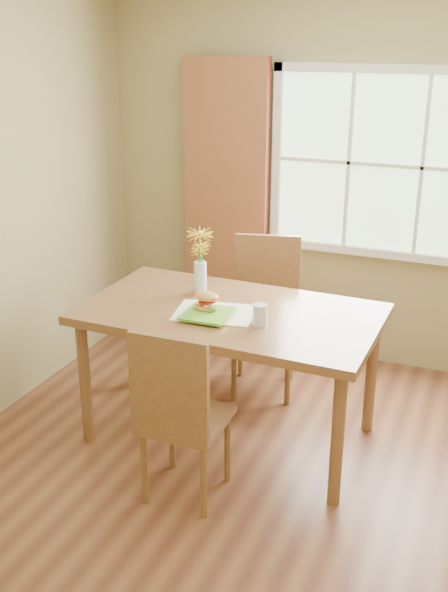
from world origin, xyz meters
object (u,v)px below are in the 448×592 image
at_px(chair_near, 179,411).
at_px(flower_vase, 200,255).
at_px(dining_table, 230,323).
at_px(chair_far, 266,307).
at_px(water_glass, 260,315).
at_px(croissant_sandwich, 206,301).

distance_m(chair_near, flower_vase, 1.08).
height_order(dining_table, chair_far, chair_far).
xyz_separation_m(dining_table, chair_far, (-0.02, 0.71, -0.17)).
bearing_deg(water_glass, chair_near, -112.24).
height_order(chair_far, flower_vase, flower_vase).
xyz_separation_m(chair_near, flower_vase, (-0.28, 0.90, 0.53)).
distance_m(croissant_sandwich, flower_vase, 0.38).
height_order(chair_near, flower_vase, flower_vase).
bearing_deg(chair_far, flower_vase, -130.35).
xyz_separation_m(dining_table, water_glass, (0.23, -0.14, 0.14)).
bearing_deg(croissant_sandwich, chair_far, 93.94).
relative_size(chair_far, croissant_sandwich, 6.29).
bearing_deg(chair_far, chair_near, -103.13).
xyz_separation_m(chair_near, water_glass, (0.23, 0.57, 0.35)).
relative_size(dining_table, chair_near, 1.73).
distance_m(chair_far, flower_vase, 0.76).
bearing_deg(chair_near, flower_vase, 106.03).
bearing_deg(flower_vase, water_glass, -33.18).
bearing_deg(flower_vase, chair_far, 63.77).
xyz_separation_m(water_glass, flower_vase, (-0.51, 0.33, 0.19)).
distance_m(chair_far, croissant_sandwich, 0.88).
bearing_deg(chair_near, chair_far, 89.85).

